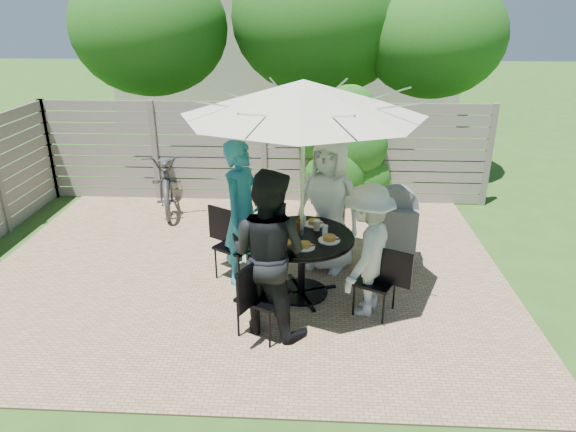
# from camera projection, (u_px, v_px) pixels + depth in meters

# --- Properties ---
(backyard_envelope) EXTENTS (60.00, 60.00, 5.00)m
(backyard_envelope) POSITION_uv_depth(u_px,v_px,m) (290.00, 34.00, 15.38)
(backyard_envelope) COLOR #2C4F18
(backyard_envelope) RESTS_ON ground
(patio_table) EXTENTS (1.65, 1.65, 0.82)m
(patio_table) POSITION_uv_depth(u_px,v_px,m) (302.00, 254.00, 6.29)
(patio_table) COLOR black
(patio_table) RESTS_ON ground
(umbrella) EXTENTS (3.62, 3.62, 2.66)m
(umbrella) POSITION_uv_depth(u_px,v_px,m) (303.00, 98.00, 5.57)
(umbrella) COLOR silver
(umbrella) RESTS_ON ground
(chair_back) EXTENTS (0.58, 0.68, 0.89)m
(chair_back) POSITION_uv_depth(u_px,v_px,m) (331.00, 246.00, 7.20)
(chair_back) COLOR black
(chair_back) RESTS_ON ground
(person_back) EXTENTS (1.07, 0.91, 1.86)m
(person_back) POSITION_uv_depth(u_px,v_px,m) (329.00, 205.00, 6.84)
(person_back) COLOR silver
(person_back) RESTS_ON ground
(chair_left) EXTENTS (0.71, 0.63, 0.95)m
(chair_left) POSITION_uv_depth(u_px,v_px,m) (236.00, 258.00, 6.81)
(chair_left) COLOR black
(chair_left) RESTS_ON ground
(person_left) EXTENTS (0.70, 0.82, 1.90)m
(person_left) POSITION_uv_depth(u_px,v_px,m) (243.00, 214.00, 6.50)
(person_left) COLOR teal
(person_left) RESTS_ON ground
(chair_front) EXTENTS (0.63, 0.74, 0.97)m
(chair_front) POSITION_uv_depth(u_px,v_px,m) (263.00, 312.00, 5.60)
(chair_front) COLOR black
(chair_front) RESTS_ON ground
(person_front) EXTENTS (1.13, 1.02, 1.88)m
(person_front) POSITION_uv_depth(u_px,v_px,m) (268.00, 254.00, 5.47)
(person_front) COLOR black
(person_front) RESTS_ON ground
(chair_right) EXTENTS (0.66, 0.56, 0.87)m
(chair_right) POSITION_uv_depth(u_px,v_px,m) (375.00, 294.00, 6.00)
(chair_right) COLOR black
(chair_right) RESTS_ON ground
(person_right) EXTENTS (0.96, 1.18, 1.59)m
(person_right) POSITION_uv_depth(u_px,v_px,m) (367.00, 251.00, 5.86)
(person_right) COLOR silver
(person_right) RESTS_ON ground
(plate_back) EXTENTS (0.26, 0.26, 0.06)m
(plate_back) POSITION_uv_depth(u_px,v_px,m) (314.00, 223.00, 6.48)
(plate_back) COLOR white
(plate_back) RESTS_ON patio_table
(plate_left) EXTENTS (0.26, 0.26, 0.06)m
(plate_left) POSITION_uv_depth(u_px,v_px,m) (276.00, 228.00, 6.34)
(plate_left) COLOR white
(plate_left) RESTS_ON patio_table
(plate_front) EXTENTS (0.26, 0.26, 0.06)m
(plate_front) POSITION_uv_depth(u_px,v_px,m) (288.00, 245.00, 5.89)
(plate_front) COLOR white
(plate_front) RESTS_ON patio_table
(plate_right) EXTENTS (0.26, 0.26, 0.06)m
(plate_right) POSITION_uv_depth(u_px,v_px,m) (329.00, 239.00, 6.04)
(plate_right) COLOR white
(plate_right) RESTS_ON patio_table
(plate_extra) EXTENTS (0.24, 0.24, 0.06)m
(plate_extra) POSITION_uv_depth(u_px,v_px,m) (305.00, 246.00, 5.87)
(plate_extra) COLOR white
(plate_extra) RESTS_ON patio_table
(glass_back) EXTENTS (0.07, 0.07, 0.14)m
(glass_back) POSITION_uv_depth(u_px,v_px,m) (303.00, 221.00, 6.43)
(glass_back) COLOR silver
(glass_back) RESTS_ON patio_table
(glass_left) EXTENTS (0.07, 0.07, 0.14)m
(glass_left) POSITION_uv_depth(u_px,v_px,m) (279.00, 229.00, 6.19)
(glass_left) COLOR silver
(glass_left) RESTS_ON patio_table
(glass_right) EXTENTS (0.07, 0.07, 0.14)m
(glass_right) POSITION_uv_depth(u_px,v_px,m) (325.00, 231.00, 6.15)
(glass_right) COLOR silver
(glass_right) RESTS_ON patio_table
(syrup_jug) EXTENTS (0.09, 0.09, 0.16)m
(syrup_jug) POSITION_uv_depth(u_px,v_px,m) (299.00, 227.00, 6.23)
(syrup_jug) COLOR #59280C
(syrup_jug) RESTS_ON patio_table
(coffee_cup) EXTENTS (0.08, 0.08, 0.12)m
(coffee_cup) POSITION_uv_depth(u_px,v_px,m) (317.00, 226.00, 6.31)
(coffee_cup) COLOR #C6B293
(coffee_cup) RESTS_ON patio_table
(bicycle) EXTENTS (1.26, 2.22, 1.10)m
(bicycle) POSITION_uv_depth(u_px,v_px,m) (167.00, 178.00, 9.15)
(bicycle) COLOR #333338
(bicycle) RESTS_ON ground
(bbq_grill) EXTENTS (0.61, 0.49, 1.17)m
(bbq_grill) POSITION_uv_depth(u_px,v_px,m) (394.00, 230.00, 7.05)
(bbq_grill) COLOR slate
(bbq_grill) RESTS_ON ground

